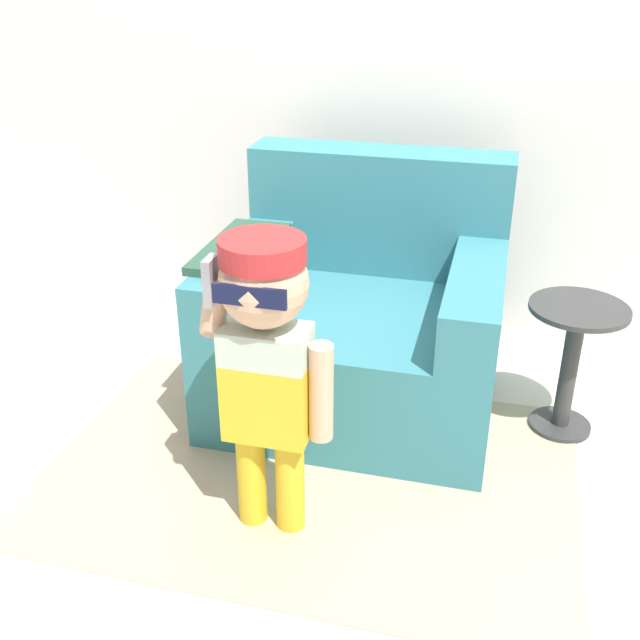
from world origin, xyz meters
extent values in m
plane|color=beige|center=(0.00, 0.00, 0.00)|extent=(10.00, 10.00, 0.00)
cube|color=silver|center=(0.00, 0.84, 1.30)|extent=(10.00, 0.05, 2.60)
cube|color=teal|center=(0.02, 0.15, 0.21)|extent=(1.02, 0.94, 0.41)
cube|color=teal|center=(0.02, 0.51, 0.65)|extent=(1.02, 0.22, 0.48)
cube|color=teal|center=(-0.40, 0.04, 0.51)|extent=(0.18, 0.72, 0.20)
cube|color=teal|center=(0.43, 0.04, 0.51)|extent=(0.18, 0.72, 0.20)
cube|color=#284C38|center=(-0.40, 0.04, 0.63)|extent=(0.22, 0.52, 0.03)
cylinder|color=gold|center=(-0.15, -0.61, 0.16)|extent=(0.09, 0.09, 0.33)
cylinder|color=gold|center=(-0.03, -0.61, 0.16)|extent=(0.09, 0.09, 0.33)
cube|color=gold|center=(-0.09, -0.61, 0.45)|extent=(0.24, 0.14, 0.24)
cube|color=#B7C6B2|center=(-0.09, -0.61, 0.62)|extent=(0.24, 0.14, 0.10)
sphere|color=tan|center=(-0.09, -0.61, 0.80)|extent=(0.24, 0.24, 0.24)
cylinder|color=#B22828|center=(-0.09, -0.61, 0.89)|extent=(0.23, 0.23, 0.07)
cube|color=#B22828|center=(-0.09, -0.50, 0.87)|extent=(0.14, 0.11, 0.01)
cube|color=#0F1433|center=(-0.09, -0.72, 0.81)|extent=(0.19, 0.01, 0.05)
cylinder|color=tan|center=(0.07, -0.61, 0.49)|extent=(0.07, 0.07, 0.29)
cylinder|color=tan|center=(-0.23, -0.61, 0.72)|extent=(0.10, 0.07, 0.18)
cube|color=gray|center=(-0.23, -0.63, 0.80)|extent=(0.02, 0.07, 0.13)
cylinder|color=#333333|center=(0.78, 0.14, 0.01)|extent=(0.22, 0.22, 0.02)
cylinder|color=#333333|center=(0.78, 0.14, 0.24)|extent=(0.06, 0.06, 0.48)
cylinder|color=#333333|center=(0.78, 0.14, 0.49)|extent=(0.34, 0.34, 0.02)
cube|color=tan|center=(-0.04, -0.35, 0.00)|extent=(1.74, 1.19, 0.01)
camera|label=1|loc=(0.50, -2.30, 1.59)|focal=42.00mm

